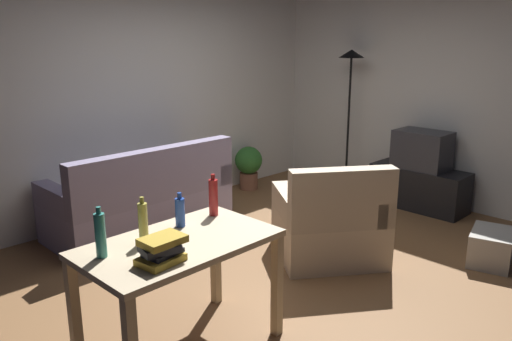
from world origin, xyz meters
The scene contains 16 objects.
ground_plane centered at (0.00, 0.00, -0.01)m, with size 5.20×4.40×0.02m, color brown.
wall_rear centered at (0.00, 2.20, 1.35)m, with size 5.20×0.10×2.70m, color silver.
wall_right centered at (2.60, 0.00, 1.35)m, with size 0.10×4.40×2.70m, color silver.
couch centered at (-0.46, 1.59, 0.31)m, with size 1.84×0.84×0.92m.
tv_stand centered at (2.25, -0.06, 0.24)m, with size 0.44×1.10×0.48m.
tv centered at (2.25, -0.06, 0.70)m, with size 0.41×0.60×0.44m.
torchiere_lamp centered at (2.25, 0.97, 1.41)m, with size 0.32×0.32×1.81m.
desk centered at (-1.44, -0.38, 0.65)m, with size 1.21×0.72×0.76m.
potted_plant centered at (1.36, 1.90, 0.33)m, with size 0.36×0.36×0.57m.
armchair centered at (0.36, -0.20, 0.32)m, with size 1.22×1.21×0.92m.
storage_box centered at (1.30, -1.27, 0.15)m, with size 0.48×0.34×0.30m, color #A8A399.
bottle_tall centered at (-1.89, -0.26, 0.89)m, with size 0.06×0.06×0.30m.
bottle_squat centered at (-1.61, -0.25, 0.89)m, with size 0.06×0.06×0.29m.
bottle_blue centered at (-1.29, -0.18, 0.86)m, with size 0.06×0.06×0.23m.
bottle_red centered at (-0.99, -0.18, 0.89)m, with size 0.06×0.06×0.30m.
book_stack centered at (-1.69, -0.55, 0.83)m, with size 0.28×0.21×0.14m.
Camera 1 is at (-3.16, -2.76, 1.98)m, focal length 35.65 mm.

